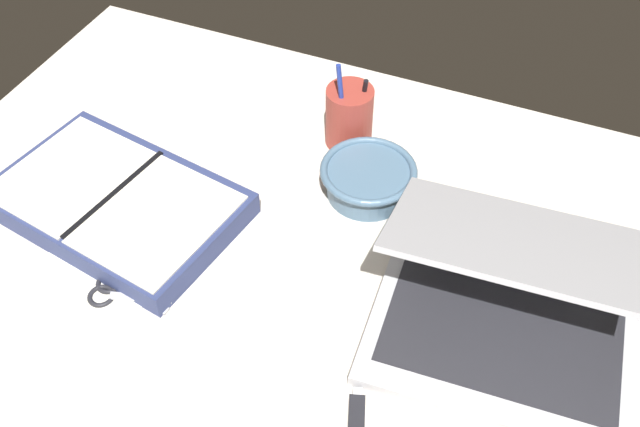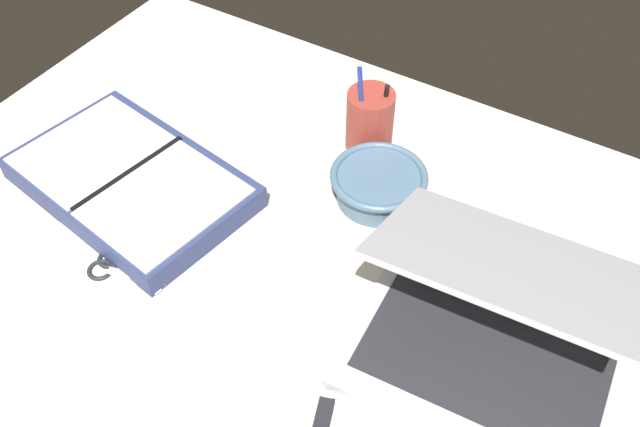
{
  "view_description": "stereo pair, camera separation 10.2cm",
  "coord_description": "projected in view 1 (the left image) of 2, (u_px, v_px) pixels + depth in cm",
  "views": [
    {
      "loc": [
        24.14,
        -57.44,
        83.88
      ],
      "look_at": [
        -2.66,
        5.94,
        9.0
      ],
      "focal_mm": 40.0,
      "sensor_mm": 36.0,
      "label": 1
    },
    {
      "loc": [
        33.18,
        -52.8,
        83.88
      ],
      "look_at": [
        -2.66,
        5.94,
        9.0
      ],
      "focal_mm": 40.0,
      "sensor_mm": 36.0,
      "label": 2
    }
  ],
  "objects": [
    {
      "name": "usb_drive",
      "position": [
        357.0,
        417.0,
        0.88
      ],
      "size": [
        3.85,
        7.33,
        1.0
      ],
      "rotation": [
        0.0,
        0.0,
        0.33
      ],
      "color": "black",
      "rests_on": "desk_top"
    },
    {
      "name": "scissors",
      "position": [
        114.0,
        292.0,
        1.01
      ],
      "size": [
        12.18,
        6.28,
        0.8
      ],
      "rotation": [
        0.0,
        0.0,
        0.11
      ],
      "color": "#B7B7BC",
      "rests_on": "desk_top"
    },
    {
      "name": "planner",
      "position": [
        115.0,
        205.0,
        1.1
      ],
      "size": [
        40.5,
        29.43,
        4.42
      ],
      "rotation": [
        0.0,
        0.0,
        -0.17
      ],
      "color": "navy",
      "rests_on": "desk_top"
    },
    {
      "name": "paper_sheet_front",
      "position": [
        236.0,
        377.0,
        0.92
      ],
      "size": [
        23.02,
        27.95,
        0.16
      ],
      "primitive_type": "cube",
      "rotation": [
        0.0,
        0.0,
        -0.05
      ],
      "color": "white",
      "rests_on": "desk_top"
    },
    {
      "name": "pen_cup",
      "position": [
        349.0,
        116.0,
        1.19
      ],
      "size": [
        7.94,
        7.94,
        16.69
      ],
      "color": "#9E382D",
      "rests_on": "desk_top"
    },
    {
      "name": "laptop",
      "position": [
        509.0,
        307.0,
        0.93
      ],
      "size": [
        36.82,
        33.26,
        18.18
      ],
      "rotation": [
        0.0,
        0.0,
        0.07
      ],
      "color": "#B7B7BC",
      "rests_on": "desk_top"
    },
    {
      "name": "desk_top",
      "position": [
        321.0,
        284.0,
        1.03
      ],
      "size": [
        140.0,
        100.0,
        2.0
      ],
      "primitive_type": "cube",
      "color": "beige",
      "rests_on": "ground"
    },
    {
      "name": "paper_sheet_beside_planner",
      "position": [
        78.0,
        294.0,
        1.01
      ],
      "size": [
        22.01,
        26.58,
        0.16
      ],
      "primitive_type": "cube",
      "rotation": [
        0.0,
        0.0,
        -0.16
      ],
      "color": "silver",
      "rests_on": "desk_top"
    },
    {
      "name": "bowl",
      "position": [
        368.0,
        179.0,
        1.12
      ],
      "size": [
        15.32,
        15.32,
        5.43
      ],
      "color": "slate",
      "rests_on": "desk_top"
    }
  ]
}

